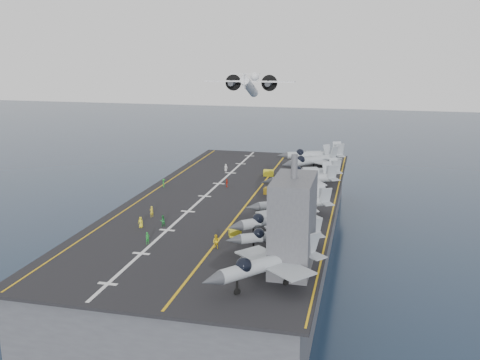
% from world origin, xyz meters
% --- Properties ---
extents(ground, '(500.00, 500.00, 0.00)m').
position_xyz_m(ground, '(0.00, 0.00, 0.00)').
color(ground, '#142135').
rests_on(ground, ground).
extents(hull, '(36.00, 90.00, 10.00)m').
position_xyz_m(hull, '(0.00, 0.00, 5.00)').
color(hull, '#56595E').
rests_on(hull, ground).
extents(flight_deck, '(38.00, 92.00, 0.40)m').
position_xyz_m(flight_deck, '(0.00, 0.00, 10.20)').
color(flight_deck, black).
rests_on(flight_deck, hull).
extents(foul_line, '(0.35, 90.00, 0.02)m').
position_xyz_m(foul_line, '(3.00, 0.00, 10.42)').
color(foul_line, gold).
rests_on(foul_line, flight_deck).
extents(landing_centerline, '(0.50, 90.00, 0.02)m').
position_xyz_m(landing_centerline, '(-6.00, 0.00, 10.42)').
color(landing_centerline, silver).
rests_on(landing_centerline, flight_deck).
extents(deck_edge_port, '(0.25, 90.00, 0.02)m').
position_xyz_m(deck_edge_port, '(-17.00, 0.00, 10.42)').
color(deck_edge_port, gold).
rests_on(deck_edge_port, flight_deck).
extents(deck_edge_stbd, '(0.25, 90.00, 0.02)m').
position_xyz_m(deck_edge_stbd, '(18.50, 0.00, 10.42)').
color(deck_edge_stbd, gold).
rests_on(deck_edge_stbd, flight_deck).
extents(island_superstructure, '(5.00, 10.00, 15.00)m').
position_xyz_m(island_superstructure, '(15.00, -30.00, 17.90)').
color(island_superstructure, '#56595E').
rests_on(island_superstructure, flight_deck).
extents(fighter_jet_0, '(19.08, 19.70, 5.73)m').
position_xyz_m(fighter_jet_0, '(12.87, -35.56, 13.27)').
color(fighter_jet_0, '#8F979D').
rests_on(fighter_jet_0, flight_deck).
extents(fighter_jet_1, '(16.43, 14.64, 4.76)m').
position_xyz_m(fighter_jet_1, '(12.44, -24.37, 12.78)').
color(fighter_jet_1, gray).
rests_on(fighter_jet_1, flight_deck).
extents(fighter_jet_2, '(17.64, 17.28, 5.15)m').
position_xyz_m(fighter_jet_2, '(10.97, -17.93, 12.97)').
color(fighter_jet_2, '#A4AAB3').
rests_on(fighter_jet_2, flight_deck).
extents(fighter_jet_3, '(17.51, 15.58, 5.08)m').
position_xyz_m(fighter_jet_3, '(12.31, -9.07, 12.94)').
color(fighter_jet_3, '#9EA8AF').
rests_on(fighter_jet_3, flight_deck).
extents(fighter_jet_5, '(18.64, 16.69, 5.40)m').
position_xyz_m(fighter_jet_5, '(11.96, 7.56, 13.10)').
color(fighter_jet_5, '#9BA2AB').
rests_on(fighter_jet_5, flight_deck).
extents(fighter_jet_6, '(16.42, 13.82, 4.85)m').
position_xyz_m(fighter_jet_6, '(12.74, 15.72, 12.82)').
color(fighter_jet_6, '#99A3A9').
rests_on(fighter_jet_6, flight_deck).
extents(fighter_jet_7, '(18.41, 18.82, 5.49)m').
position_xyz_m(fighter_jet_7, '(11.82, 25.85, 13.15)').
color(fighter_jet_7, '#90969D').
rests_on(fighter_jet_7, flight_deck).
extents(fighter_jet_8, '(18.34, 14.90, 5.51)m').
position_xyz_m(fighter_jet_8, '(11.67, 32.31, 13.16)').
color(fighter_jet_8, gray).
rests_on(fighter_jet_8, flight_deck).
extents(tow_cart_a, '(2.16, 1.83, 1.10)m').
position_xyz_m(tow_cart_a, '(4.97, -20.11, 10.95)').
color(tow_cart_a, gold).
rests_on(tow_cart_a, flight_deck).
extents(tow_cart_b, '(2.28, 1.64, 1.28)m').
position_xyz_m(tow_cart_b, '(5.83, 4.37, 11.04)').
color(tow_cart_b, gold).
rests_on(tow_cart_b, flight_deck).
extents(tow_cart_c, '(2.39, 1.69, 1.35)m').
position_xyz_m(tow_cart_c, '(2.90, 19.20, 11.07)').
color(tow_cart_c, yellow).
rests_on(tow_cart_c, flight_deck).
extents(crew_0, '(1.15, 0.84, 1.77)m').
position_xyz_m(crew_0, '(-10.53, -19.74, 11.29)').
color(crew_0, yellow).
rests_on(crew_0, flight_deck).
extents(crew_1, '(1.27, 1.38, 1.92)m').
position_xyz_m(crew_1, '(-10.92, -14.32, 11.36)').
color(crew_1, gold).
rests_on(crew_1, flight_deck).
extents(crew_2, '(1.27, 1.26, 1.79)m').
position_xyz_m(crew_2, '(-7.39, -18.30, 11.29)').
color(crew_2, '#1E7C33').
rests_on(crew_2, flight_deck).
extents(crew_3, '(1.09, 1.23, 1.71)m').
position_xyz_m(crew_3, '(-16.17, 4.75, 11.25)').
color(crew_3, '#1C8525').
rests_on(crew_3, flight_deck).
extents(crew_4, '(0.84, 1.13, 1.73)m').
position_xyz_m(crew_4, '(-3.65, 7.70, 11.27)').
color(crew_4, red).
rests_on(crew_4, flight_deck).
extents(crew_5, '(1.21, 1.01, 1.71)m').
position_xyz_m(crew_5, '(-7.48, 21.40, 11.26)').
color(crew_5, silver).
rests_on(crew_5, flight_deck).
extents(crew_6, '(1.13, 1.28, 1.78)m').
position_xyz_m(crew_6, '(-6.63, -26.22, 11.29)').
color(crew_6, '#1B862A').
rests_on(crew_6, flight_deck).
extents(crew_7, '(1.44, 1.18, 2.07)m').
position_xyz_m(crew_7, '(3.58, -25.70, 11.43)').
color(crew_7, yellow).
rests_on(crew_7, flight_deck).
extents(transport_plane, '(25.64, 18.08, 5.88)m').
position_xyz_m(transport_plane, '(-8.39, 50.60, 27.56)').
color(transport_plane, silver).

